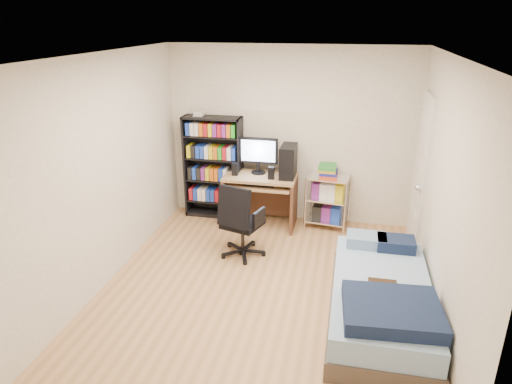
% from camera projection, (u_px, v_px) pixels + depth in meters
% --- Properties ---
extents(room, '(3.58, 4.08, 2.58)m').
position_uv_depth(room, '(263.00, 183.00, 4.64)').
color(room, tan).
rests_on(room, ground).
extents(media_shelf, '(0.85, 0.28, 1.57)m').
position_uv_depth(media_shelf, '(213.00, 166.00, 6.70)').
color(media_shelf, black).
rests_on(media_shelf, room).
extents(computer_desk, '(1.00, 0.58, 1.27)m').
position_uv_depth(computer_desk, '(268.00, 180.00, 6.43)').
color(computer_desk, tan).
rests_on(computer_desk, room).
extents(office_chair, '(0.72, 0.72, 0.97)m').
position_uv_depth(office_chair, '(241.00, 233.00, 5.68)').
color(office_chair, black).
rests_on(office_chair, room).
extents(wire_cart, '(0.63, 0.49, 0.93)m').
position_uv_depth(wire_cart, '(328.00, 187.00, 6.38)').
color(wire_cart, silver).
rests_on(wire_cart, room).
extents(bed, '(0.97, 1.93, 0.55)m').
position_uv_depth(bed, '(381.00, 300.00, 4.46)').
color(bed, brown).
rests_on(bed, room).
extents(door, '(0.12, 0.80, 2.00)m').
position_uv_depth(door, '(420.00, 175.00, 5.63)').
color(door, silver).
rests_on(door, room).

